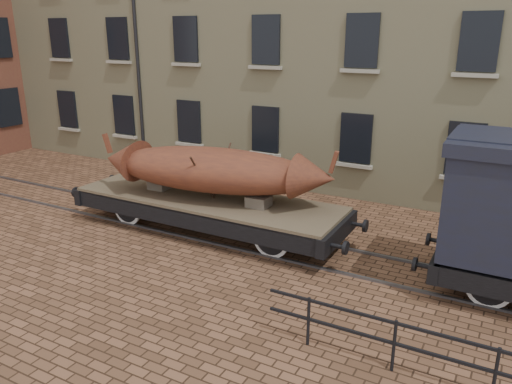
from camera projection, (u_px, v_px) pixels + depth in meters
The scene contains 4 objects.
ground at pixel (262, 243), 14.05m from camera, with size 90.00×90.00×0.00m, color #4E3221.
rail_track at pixel (262, 242), 14.04m from camera, with size 30.00×1.52×0.06m.
flatcar_wagon at pixel (207, 204), 14.62m from camera, with size 9.12×2.47×1.38m.
iron_boat at pixel (212, 169), 14.19m from camera, with size 7.13×2.94×1.69m.
Camera 1 is at (6.04, -11.43, 5.69)m, focal length 35.00 mm.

